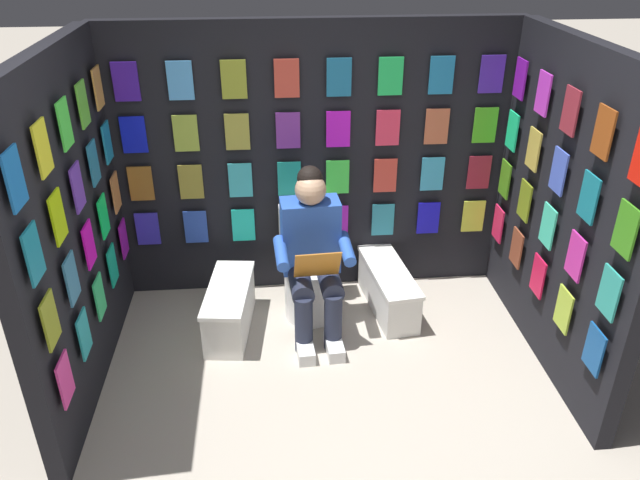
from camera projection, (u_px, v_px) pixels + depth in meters
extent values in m
plane|color=#B2A899|center=(341.00, 468.00, 3.33)|extent=(30.00, 30.00, 0.00)
cube|color=black|center=(313.00, 162.00, 4.55)|extent=(2.96, 0.10, 2.05)
cube|color=#352CBE|center=(148.00, 229.00, 4.59)|extent=(0.17, 0.01, 0.26)
cube|color=#2849AF|center=(196.00, 227.00, 4.62)|extent=(0.17, 0.01, 0.26)
cube|color=#18CCB1|center=(243.00, 225.00, 4.65)|extent=(0.17, 0.01, 0.26)
cube|color=#C6E44B|center=(290.00, 223.00, 4.67)|extent=(0.17, 0.01, 0.26)
cube|color=#B21CCA|center=(337.00, 222.00, 4.70)|extent=(0.17, 0.01, 0.26)
cube|color=teal|center=(383.00, 220.00, 4.73)|extent=(0.17, 0.01, 0.26)
cube|color=#1511CF|center=(428.00, 218.00, 4.76)|extent=(0.17, 0.01, 0.26)
cube|color=#D6E340|center=(473.00, 216.00, 4.78)|extent=(0.17, 0.01, 0.26)
cube|color=#945C21|center=(141.00, 184.00, 4.42)|extent=(0.17, 0.01, 0.26)
cube|color=olive|center=(191.00, 182.00, 4.45)|extent=(0.17, 0.01, 0.26)
cube|color=#35B2BD|center=(240.00, 180.00, 4.47)|extent=(0.17, 0.01, 0.26)
cube|color=teal|center=(289.00, 179.00, 4.50)|extent=(0.17, 0.01, 0.26)
cube|color=#3DE143|center=(338.00, 177.00, 4.53)|extent=(0.17, 0.01, 0.26)
cube|color=red|center=(385.00, 176.00, 4.56)|extent=(0.17, 0.01, 0.26)
cube|color=#37A0CC|center=(432.00, 174.00, 4.58)|extent=(0.17, 0.01, 0.26)
cube|color=maroon|center=(479.00, 172.00, 4.61)|extent=(0.17, 0.01, 0.26)
cube|color=#0E18C7|center=(134.00, 135.00, 4.25)|extent=(0.17, 0.01, 0.26)
cube|color=#96AD39|center=(186.00, 133.00, 4.28)|extent=(0.17, 0.01, 0.26)
cube|color=#A09A37|center=(237.00, 132.00, 4.30)|extent=(0.17, 0.01, 0.26)
cube|color=#732C91|center=(288.00, 131.00, 4.33)|extent=(0.17, 0.01, 0.26)
cube|color=#C214CE|center=(338.00, 129.00, 4.36)|extent=(0.17, 0.01, 0.26)
cube|color=#EE3252|center=(388.00, 128.00, 4.38)|extent=(0.17, 0.01, 0.26)
cube|color=#C2603E|center=(437.00, 127.00, 4.41)|extent=(0.17, 0.01, 0.26)
cube|color=#4AB220|center=(485.00, 125.00, 4.44)|extent=(0.17, 0.01, 0.26)
cube|color=#3B179D|center=(126.00, 82.00, 4.08)|extent=(0.17, 0.01, 0.26)
cube|color=#4C9FE7|center=(180.00, 81.00, 4.10)|extent=(0.17, 0.01, 0.26)
cube|color=olive|center=(234.00, 80.00, 4.13)|extent=(0.17, 0.01, 0.26)
cube|color=#C73F30|center=(287.00, 78.00, 4.16)|extent=(0.17, 0.01, 0.26)
cube|color=#196793|center=(339.00, 77.00, 4.18)|extent=(0.17, 0.01, 0.26)
cube|color=#20C858|center=(391.00, 76.00, 4.21)|extent=(0.17, 0.01, 0.26)
cube|color=teal|center=(442.00, 75.00, 4.24)|extent=(0.17, 0.01, 0.26)
cube|color=#4726AB|center=(492.00, 74.00, 4.27)|extent=(0.17, 0.01, 0.26)
cube|color=black|center=(564.00, 213.00, 3.79)|extent=(0.10, 1.88, 2.05)
cube|color=#E72050|center=(498.00, 224.00, 4.67)|extent=(0.01, 0.17, 0.26)
cube|color=brown|center=(517.00, 248.00, 4.33)|extent=(0.01, 0.17, 0.26)
cube|color=#E71543|center=(538.00, 276.00, 4.00)|extent=(0.01, 0.17, 0.26)
cube|color=#AFD13A|center=(563.00, 310.00, 3.66)|extent=(0.01, 0.17, 0.26)
cube|color=#134E95|center=(594.00, 350.00, 3.33)|extent=(0.01, 0.17, 0.26)
cube|color=#4B951C|center=(505.00, 179.00, 4.49)|extent=(0.01, 0.17, 0.26)
cube|color=olive|center=(525.00, 201.00, 4.16)|extent=(0.01, 0.17, 0.26)
cube|color=#44E0B4|center=(548.00, 226.00, 3.82)|extent=(0.01, 0.17, 0.26)
cube|color=#D62D9F|center=(576.00, 256.00, 3.49)|extent=(0.01, 0.17, 0.26)
cube|color=teal|center=(609.00, 293.00, 3.15)|extent=(0.01, 0.17, 0.26)
cube|color=#1CE48C|center=(512.00, 131.00, 4.32)|extent=(0.01, 0.17, 0.26)
cube|color=gold|center=(534.00, 149.00, 3.99)|extent=(0.01, 0.17, 0.26)
cube|color=#4964D9|center=(559.00, 171.00, 3.65)|extent=(0.01, 0.17, 0.26)
cube|color=teal|center=(589.00, 198.00, 3.32)|extent=(0.01, 0.17, 0.26)
cube|color=#3D921D|center=(626.00, 230.00, 2.98)|extent=(0.01, 0.17, 0.26)
cube|color=purple|center=(520.00, 79.00, 4.15)|extent=(0.01, 0.17, 0.26)
cube|color=#D537D9|center=(543.00, 93.00, 3.81)|extent=(0.01, 0.17, 0.26)
cube|color=#9A2A38|center=(570.00, 111.00, 3.48)|extent=(0.01, 0.17, 0.26)
cube|color=#9B4618|center=(604.00, 132.00, 3.14)|extent=(0.01, 0.17, 0.26)
cube|color=black|center=(71.00, 232.00, 3.56)|extent=(0.10, 1.88, 2.05)
cube|color=#E23591|center=(65.00, 379.00, 3.12)|extent=(0.01, 0.17, 0.26)
cube|color=#25A5AE|center=(84.00, 334.00, 3.45)|extent=(0.01, 0.17, 0.26)
cube|color=#33D374|center=(100.00, 297.00, 3.79)|extent=(0.01, 0.17, 0.26)
cube|color=#15BA92|center=(113.00, 265.00, 4.12)|extent=(0.01, 0.17, 0.26)
cube|color=purple|center=(124.00, 239.00, 4.46)|extent=(0.01, 0.17, 0.26)
cube|color=olive|center=(50.00, 320.00, 2.94)|extent=(0.01, 0.17, 0.26)
cube|color=teal|center=(72.00, 279.00, 3.28)|extent=(0.01, 0.17, 0.26)
cube|color=#E410C2|center=(89.00, 245.00, 3.61)|extent=(0.01, 0.17, 0.26)
cube|color=#11EC5E|center=(104.00, 216.00, 3.95)|extent=(0.01, 0.17, 0.26)
cube|color=#D38044|center=(116.00, 192.00, 4.28)|extent=(0.01, 0.17, 0.26)
cube|color=teal|center=(34.00, 254.00, 2.77)|extent=(0.01, 0.17, 0.26)
cube|color=#B3DE0D|center=(58.00, 217.00, 3.11)|extent=(0.01, 0.17, 0.26)
cube|color=#6737BA|center=(78.00, 187.00, 3.44)|extent=(0.01, 0.17, 0.26)
cube|color=teal|center=(94.00, 163.00, 3.78)|extent=(0.01, 0.17, 0.26)
cube|color=teal|center=(107.00, 142.00, 4.11)|extent=(0.01, 0.17, 0.26)
cube|color=blue|center=(15.00, 179.00, 2.60)|extent=(0.01, 0.17, 0.26)
cube|color=yellow|center=(43.00, 148.00, 2.93)|extent=(0.01, 0.17, 0.26)
cube|color=#49EC45|center=(65.00, 124.00, 3.27)|extent=(0.01, 0.17, 0.26)
cube|color=#5FC635|center=(83.00, 104.00, 3.60)|extent=(0.01, 0.17, 0.26)
cube|color=gold|center=(98.00, 88.00, 3.94)|extent=(0.01, 0.17, 0.26)
cylinder|color=white|center=(311.00, 292.00, 4.51)|extent=(0.38, 0.38, 0.40)
cylinder|color=white|center=(310.00, 267.00, 4.41)|extent=(0.41, 0.41, 0.02)
cube|color=white|center=(305.00, 230.00, 4.56)|extent=(0.39, 0.20, 0.36)
cylinder|color=white|center=(307.00, 235.00, 4.48)|extent=(0.39, 0.09, 0.39)
cube|color=blue|center=(310.00, 235.00, 4.25)|extent=(0.41, 0.24, 0.52)
sphere|color=tan|center=(311.00, 190.00, 4.06)|extent=(0.21, 0.21, 0.21)
sphere|color=black|center=(310.00, 178.00, 4.06)|extent=(0.17, 0.17, 0.17)
cylinder|color=#23283D|center=(329.00, 279.00, 4.21)|extent=(0.17, 0.41, 0.15)
cylinder|color=#23283D|center=(300.00, 281.00, 4.18)|extent=(0.17, 0.41, 0.15)
cylinder|color=#23283D|center=(333.00, 322.00, 4.16)|extent=(0.12, 0.12, 0.42)
cylinder|color=#23283D|center=(304.00, 324.00, 4.13)|extent=(0.12, 0.12, 0.42)
cube|color=white|center=(334.00, 347.00, 4.19)|extent=(0.13, 0.27, 0.09)
cube|color=white|center=(305.00, 350.00, 4.16)|extent=(0.13, 0.27, 0.09)
cylinder|color=blue|center=(346.00, 249.00, 4.14)|extent=(0.10, 0.31, 0.13)
cylinder|color=blue|center=(281.00, 253.00, 4.08)|extent=(0.10, 0.31, 0.13)
cube|color=#B66C1F|center=(317.00, 265.00, 3.98)|extent=(0.31, 0.15, 0.23)
cube|color=white|center=(388.00, 290.00, 4.61)|extent=(0.34, 0.80, 0.30)
cube|color=white|center=(389.00, 271.00, 4.53)|extent=(0.36, 0.83, 0.03)
cube|color=white|center=(230.00, 310.00, 4.36)|extent=(0.34, 0.74, 0.32)
cube|color=white|center=(228.00, 289.00, 4.28)|extent=(0.36, 0.77, 0.03)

